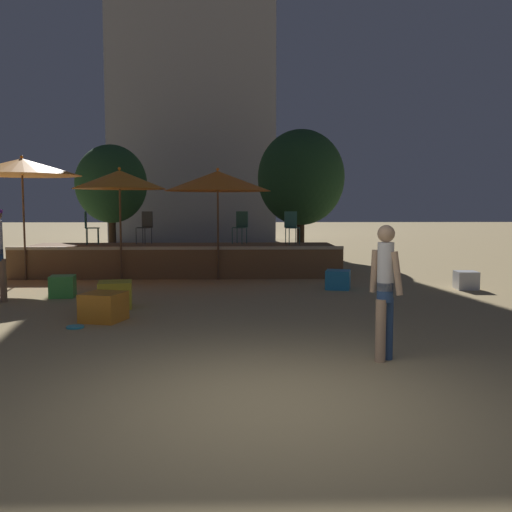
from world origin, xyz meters
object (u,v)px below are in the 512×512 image
Objects in this scene: bistro_chair_0 at (292,224)px; background_tree_0 at (301,178)px; cube_seat_4 at (104,307)px; bistro_chair_2 at (89,225)px; patio_umbrella_1 at (218,181)px; cube_seat_1 at (338,280)px; background_tree_1 at (111,184)px; patio_umbrella_2 at (22,167)px; cube_seat_0 at (466,280)px; bistro_chair_1 at (241,224)px; cube_seat_2 at (115,295)px; person_2 at (385,288)px; bistro_chair_3 at (146,224)px; cube_seat_3 at (63,286)px; frisbee_disc at (75,327)px; patio_umbrella_0 at (120,180)px.

background_tree_0 reaches higher than bistro_chair_0.
background_tree_0 reaches higher than cube_seat_4.
patio_umbrella_1 is at bearing -114.92° from bistro_chair_2.
cube_seat_1 is 0.14× the size of background_tree_0.
background_tree_1 is (-2.71, 12.89, 2.50)m from cube_seat_4.
background_tree_1 is (0.54, 7.60, -0.15)m from patio_umbrella_2.
bistro_chair_2 is at bearing 166.20° from bistro_chair_0.
background_tree_0 is (-2.96, 8.21, 2.73)m from cube_seat_0.
background_tree_1 is at bearing 154.40° from bistro_chair_1.
person_2 is (4.14, -3.80, 0.66)m from cube_seat_2.
bistro_chair_2 reaches higher than cube_seat_4.
background_tree_0 reaches higher than bistro_chair_3.
patio_umbrella_1 is 4.35× the size of cube_seat_1.
cube_seat_2 is 11.67m from background_tree_0.
background_tree_1 is at bearing 101.87° from cube_seat_4.
cube_seat_3 is 0.33× the size of person_2.
cube_seat_2 is at bearing 93.63° from cube_seat_4.
cube_seat_2 is 0.15× the size of background_tree_0.
patio_umbrella_2 is 5.72× the size of cube_seat_3.
bistro_chair_2 is (-6.39, 2.72, 1.18)m from cube_seat_1.
patio_umbrella_1 is 1.80m from bistro_chair_1.
person_2 is 16.96m from background_tree_1.
frisbee_disc is (-0.24, -1.80, -0.23)m from cube_seat_2.
background_tree_1 is (-10.19, 9.47, 2.53)m from cube_seat_0.
cube_seat_4 is (3.26, -5.30, -2.66)m from patio_umbrella_2.
bistro_chair_1 is at bearing 126.44° from cube_seat_1.
background_tree_0 is at bearing 66.10° from patio_umbrella_1.
bistro_chair_2 is 7.10m from frisbee_disc.
person_2 is (5.52, -5.07, 0.68)m from cube_seat_3.
patio_umbrella_2 reaches higher than bistro_chair_3.
cube_seat_2 is at bearing 94.10° from person_2.
patio_umbrella_2 is (-2.47, 0.08, 0.32)m from patio_umbrella_0.
person_2 is 1.87× the size of bistro_chair_0.
background_tree_1 is at bearing 137.08° from cube_seat_0.
cube_seat_4 is 6.62m from bistro_chair_2.
background_tree_1 is (-2.63, 11.64, 2.49)m from cube_seat_2.
patio_umbrella_1 is 0.68× the size of background_tree_1.
background_tree_1 is at bearing 127.68° from cube_seat_1.
cube_seat_0 is 2.95m from cube_seat_1.
background_tree_0 is (4.87, 5.14, 1.54)m from bistro_chair_3.
cube_seat_3 is 11.23m from background_tree_0.
bistro_chair_2 is at bearing 106.57° from cube_seat_4.
person_2 is 1.87× the size of bistro_chair_1.
bistro_chair_2 is at bearing -82.70° from background_tree_1.
cube_seat_3 reaches higher than frisbee_disc.
background_tree_0 is (4.84, 12.18, 2.92)m from frisbee_disc.
cube_seat_0 is at bearing 24.61° from cube_seat_4.
bistro_chair_0 and bistro_chair_3 have the same top height.
cube_seat_2 is 5.42m from bistro_chair_2.
bistro_chair_1 reaches higher than cube_seat_3.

